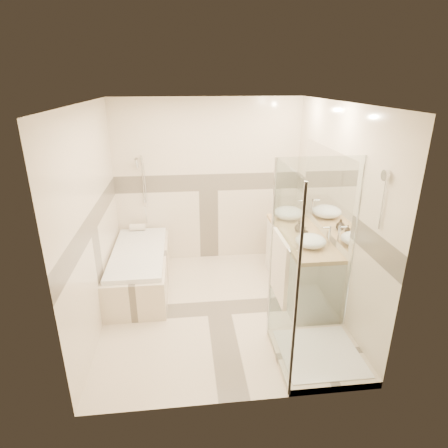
{
  "coord_description": "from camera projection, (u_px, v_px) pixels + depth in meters",
  "views": [
    {
      "loc": [
        -0.39,
        -4.04,
        2.73
      ],
      "look_at": [
        0.1,
        0.25,
        1.05
      ],
      "focal_mm": 30.0,
      "sensor_mm": 36.0,
      "label": 1
    }
  ],
  "objects": [
    {
      "name": "room",
      "position": [
        222.0,
        215.0,
        4.33
      ],
      "size": [
        2.82,
        3.02,
        2.52
      ],
      "color": "beige",
      "rests_on": "ground"
    },
    {
      "name": "bathtub",
      "position": [
        140.0,
        267.0,
        5.16
      ],
      "size": [
        0.75,
        1.7,
        0.56
      ],
      "color": "beige",
      "rests_on": "ground"
    },
    {
      "name": "vanity",
      "position": [
        299.0,
        263.0,
        5.01
      ],
      "size": [
        0.58,
        1.62,
        0.85
      ],
      "color": "silver",
      "rests_on": "ground"
    },
    {
      "name": "shower_enclosure",
      "position": [
        309.0,
        315.0,
        3.78
      ],
      "size": [
        0.96,
        0.93,
        2.04
      ],
      "color": "beige",
      "rests_on": "ground"
    },
    {
      "name": "vessel_sink_near",
      "position": [
        289.0,
        213.0,
        5.36
      ],
      "size": [
        0.42,
        0.42,
        0.17
      ],
      "primitive_type": "ellipsoid",
      "color": "white",
      "rests_on": "vanity"
    },
    {
      "name": "vessel_sink_far",
      "position": [
        311.0,
        241.0,
        4.46
      ],
      "size": [
        0.37,
        0.37,
        0.15
      ],
      "primitive_type": "ellipsoid",
      "color": "white",
      "rests_on": "vanity"
    },
    {
      "name": "faucet_near",
      "position": [
        304.0,
        207.0,
        5.36
      ],
      "size": [
        0.11,
        0.03,
        0.28
      ],
      "color": "silver",
      "rests_on": "vanity"
    },
    {
      "name": "faucet_far",
      "position": [
        329.0,
        234.0,
        4.46
      ],
      "size": [
        0.1,
        0.03,
        0.25
      ],
      "color": "silver",
      "rests_on": "vanity"
    },
    {
      "name": "amenity_bottle_a",
      "position": [
        304.0,
        233.0,
        4.69
      ],
      "size": [
        0.09,
        0.09,
        0.15
      ],
      "primitive_type": "imported",
      "rotation": [
        0.0,
        0.0,
        0.42
      ],
      "color": "black",
      "rests_on": "vanity"
    },
    {
      "name": "amenity_bottle_b",
      "position": [
        299.0,
        226.0,
        4.9
      ],
      "size": [
        0.15,
        0.15,
        0.15
      ],
      "primitive_type": "imported",
      "rotation": [
        0.0,
        0.0,
        0.35
      ],
      "color": "black",
      "rests_on": "vanity"
    },
    {
      "name": "folded_towels",
      "position": [
        287.0,
        214.0,
        5.46
      ],
      "size": [
        0.16,
        0.25,
        0.08
      ],
      "primitive_type": "cube",
      "rotation": [
        0.0,
        0.0,
        0.05
      ],
      "color": "white",
      "rests_on": "vanity"
    },
    {
      "name": "rolled_towel",
      "position": [
        138.0,
        227.0,
        5.71
      ],
      "size": [
        0.23,
        0.11,
        0.11
      ],
      "primitive_type": "cylinder",
      "rotation": [
        0.0,
        1.57,
        0.0
      ],
      "color": "white",
      "rests_on": "bathtub"
    }
  ]
}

